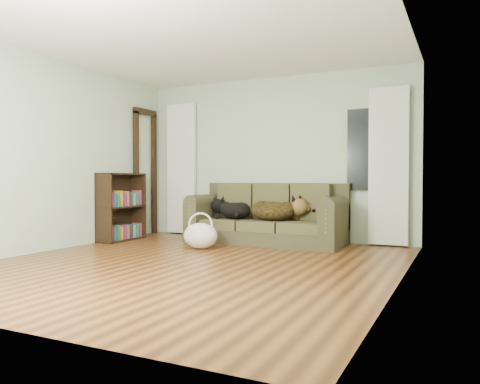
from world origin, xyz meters
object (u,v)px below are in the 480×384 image
at_px(tote_bag, 200,237).
at_px(dog_shepherd, 276,211).
at_px(dog_black_lab, 233,210).
at_px(bookshelf, 121,209).
at_px(sofa, 266,213).

bearing_deg(tote_bag, dog_shepherd, 49.99).
bearing_deg(dog_black_lab, bookshelf, -124.20).
height_order(tote_bag, bookshelf, bookshelf).
xyz_separation_m(sofa, dog_shepherd, (0.17, -0.02, 0.04)).
bearing_deg(dog_shepherd, sofa, -1.61).
bearing_deg(tote_bag, sofa, 57.50).
height_order(dog_shepherd, tote_bag, dog_shepherd).
relative_size(sofa, dog_shepherd, 3.30).
bearing_deg(sofa, bookshelf, -162.50).
bearing_deg(bookshelf, tote_bag, -7.87).
height_order(dog_black_lab, bookshelf, bookshelf).
height_order(dog_black_lab, tote_bag, dog_black_lab).
xyz_separation_m(sofa, bookshelf, (-2.17, -0.69, 0.05)).
relative_size(sofa, bookshelf, 2.21).
relative_size(sofa, tote_bag, 4.77).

